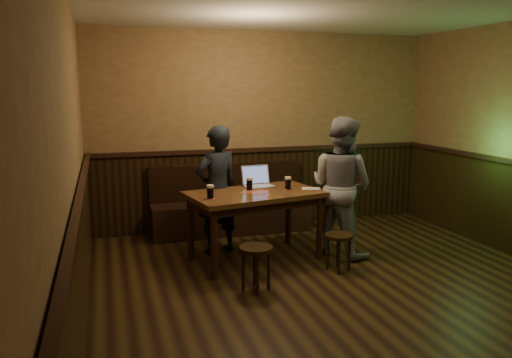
{
  "coord_description": "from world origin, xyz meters",
  "views": [
    {
      "loc": [
        -2.25,
        -3.87,
        2.0
      ],
      "look_at": [
        -0.61,
        1.45,
        0.99
      ],
      "focal_mm": 35.0,
      "sensor_mm": 36.0,
      "label": 1
    }
  ],
  "objects_px": {
    "pint_right": "(288,183)",
    "person_suit": "(217,190)",
    "bench": "(230,210)",
    "laptop": "(258,181)",
    "pint_mid": "(249,184)",
    "person_grey": "(341,186)",
    "stool_right": "(339,242)",
    "stool_left": "(256,255)",
    "pub_table": "(255,201)",
    "pint_left": "(210,192)"
  },
  "relations": [
    {
      "from": "pint_right",
      "to": "person_suit",
      "type": "xyz_separation_m",
      "value": [
        -0.77,
        0.38,
        -0.11
      ]
    },
    {
      "from": "bench",
      "to": "person_suit",
      "type": "height_order",
      "value": "person_suit"
    },
    {
      "from": "pint_right",
      "to": "laptop",
      "type": "relative_size",
      "value": 0.4
    },
    {
      "from": "pint_mid",
      "to": "laptop",
      "type": "height_order",
      "value": "laptop"
    },
    {
      "from": "bench",
      "to": "person_grey",
      "type": "height_order",
      "value": "person_grey"
    },
    {
      "from": "pint_right",
      "to": "laptop",
      "type": "distance_m",
      "value": 0.4
    },
    {
      "from": "stool_right",
      "to": "pint_mid",
      "type": "height_order",
      "value": "pint_mid"
    },
    {
      "from": "stool_left",
      "to": "pub_table",
      "type": "bearing_deg",
      "value": 73.49
    },
    {
      "from": "laptop",
      "to": "pint_left",
      "type": "bearing_deg",
      "value": -149.62
    },
    {
      "from": "stool_right",
      "to": "pint_mid",
      "type": "bearing_deg",
      "value": 137.73
    },
    {
      "from": "pub_table",
      "to": "person_suit",
      "type": "bearing_deg",
      "value": 122.23
    },
    {
      "from": "pub_table",
      "to": "laptop",
      "type": "height_order",
      "value": "laptop"
    },
    {
      "from": "pint_mid",
      "to": "person_grey",
      "type": "bearing_deg",
      "value": -10.49
    },
    {
      "from": "bench",
      "to": "pub_table",
      "type": "xyz_separation_m",
      "value": [
        -0.0,
        -1.2,
        0.4
      ]
    },
    {
      "from": "bench",
      "to": "stool_right",
      "type": "relative_size",
      "value": 5.26
    },
    {
      "from": "stool_left",
      "to": "pint_right",
      "type": "height_order",
      "value": "pint_right"
    },
    {
      "from": "laptop",
      "to": "person_suit",
      "type": "distance_m",
      "value": 0.5
    },
    {
      "from": "pub_table",
      "to": "pint_mid",
      "type": "distance_m",
      "value": 0.22
    },
    {
      "from": "stool_right",
      "to": "laptop",
      "type": "distance_m",
      "value": 1.26
    },
    {
      "from": "pint_left",
      "to": "pub_table",
      "type": "bearing_deg",
      "value": 20.61
    },
    {
      "from": "pint_mid",
      "to": "pint_right",
      "type": "height_order",
      "value": "pint_right"
    },
    {
      "from": "stool_left",
      "to": "laptop",
      "type": "xyz_separation_m",
      "value": [
        0.38,
        1.18,
        0.52
      ]
    },
    {
      "from": "stool_right",
      "to": "person_suit",
      "type": "bearing_deg",
      "value": 138.18
    },
    {
      "from": "bench",
      "to": "pint_mid",
      "type": "height_order",
      "value": "pint_mid"
    },
    {
      "from": "person_grey",
      "to": "stool_left",
      "type": "bearing_deg",
      "value": 90.68
    },
    {
      "from": "pub_table",
      "to": "pint_left",
      "type": "relative_size",
      "value": 10.66
    },
    {
      "from": "stool_left",
      "to": "person_suit",
      "type": "xyz_separation_m",
      "value": [
        -0.1,
        1.27,
        0.42
      ]
    },
    {
      "from": "stool_right",
      "to": "laptop",
      "type": "bearing_deg",
      "value": 125.28
    },
    {
      "from": "stool_right",
      "to": "pint_right",
      "type": "xyz_separation_m",
      "value": [
        -0.36,
        0.64,
        0.56
      ]
    },
    {
      "from": "pint_left",
      "to": "pint_mid",
      "type": "xyz_separation_m",
      "value": [
        0.54,
        0.32,
        -0.0
      ]
    },
    {
      "from": "pint_left",
      "to": "pint_mid",
      "type": "height_order",
      "value": "pint_left"
    },
    {
      "from": "bench",
      "to": "person_suit",
      "type": "bearing_deg",
      "value": -114.1
    },
    {
      "from": "bench",
      "to": "stool_right",
      "type": "bearing_deg",
      "value": -67.1
    },
    {
      "from": "pint_right",
      "to": "person_suit",
      "type": "distance_m",
      "value": 0.87
    },
    {
      "from": "stool_right",
      "to": "laptop",
      "type": "xyz_separation_m",
      "value": [
        -0.65,
        0.92,
        0.55
      ]
    },
    {
      "from": "pint_left",
      "to": "person_grey",
      "type": "xyz_separation_m",
      "value": [
        1.62,
        0.12,
        -0.06
      ]
    },
    {
      "from": "pub_table",
      "to": "pint_mid",
      "type": "xyz_separation_m",
      "value": [
        -0.04,
        0.11,
        0.18
      ]
    },
    {
      "from": "stool_left",
      "to": "pint_mid",
      "type": "distance_m",
      "value": 1.15
    },
    {
      "from": "stool_right",
      "to": "pint_left",
      "type": "relative_size",
      "value": 2.67
    },
    {
      "from": "stool_left",
      "to": "pint_mid",
      "type": "bearing_deg",
      "value": 77.2
    },
    {
      "from": "pub_table",
      "to": "pint_right",
      "type": "bearing_deg",
      "value": -9.77
    },
    {
      "from": "bench",
      "to": "person_grey",
      "type": "xyz_separation_m",
      "value": [
        1.05,
        -1.3,
        0.53
      ]
    },
    {
      "from": "bench",
      "to": "person_suit",
      "type": "distance_m",
      "value": 1.01
    },
    {
      "from": "pint_right",
      "to": "person_grey",
      "type": "xyz_separation_m",
      "value": [
        0.64,
        -0.1,
        -0.06
      ]
    },
    {
      "from": "bench",
      "to": "pint_mid",
      "type": "distance_m",
      "value": 1.24
    },
    {
      "from": "bench",
      "to": "laptop",
      "type": "xyz_separation_m",
      "value": [
        0.12,
        -0.91,
        0.57
      ]
    },
    {
      "from": "pub_table",
      "to": "person_suit",
      "type": "relative_size",
      "value": 1.06
    },
    {
      "from": "pub_table",
      "to": "stool_left",
      "type": "relative_size",
      "value": 3.66
    },
    {
      "from": "stool_left",
      "to": "pint_mid",
      "type": "relative_size",
      "value": 2.95
    },
    {
      "from": "pub_table",
      "to": "pint_right",
      "type": "height_order",
      "value": "pint_right"
    }
  ]
}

